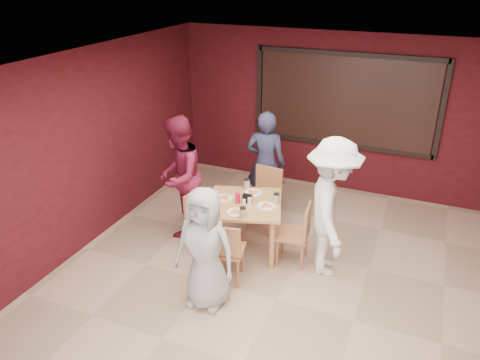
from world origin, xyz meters
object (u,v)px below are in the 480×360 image
at_px(chair_front, 226,249).
at_px(chair_back, 265,194).
at_px(diner_back, 266,164).
at_px(diner_right, 331,208).
at_px(chair_right, 298,231).
at_px(chair_left, 200,216).
at_px(diner_front, 205,249).
at_px(dining_table, 245,209).
at_px(diner_left, 179,177).

relative_size(chair_front, chair_back, 0.94).
bearing_deg(diner_back, diner_right, 129.68).
bearing_deg(chair_front, chair_back, 91.98).
height_order(chair_right, diner_back, diner_back).
bearing_deg(chair_left, diner_front, -59.47).
relative_size(dining_table, diner_right, 0.66).
bearing_deg(dining_table, diner_left, 172.61).
bearing_deg(chair_left, diner_back, 67.29).
xyz_separation_m(dining_table, chair_front, (0.06, -0.77, -0.19)).
xyz_separation_m(chair_front, diner_front, (-0.05, -0.47, 0.28)).
bearing_deg(chair_front, diner_back, 95.49).
xyz_separation_m(dining_table, diner_back, (-0.13, 1.21, 0.18)).
bearing_deg(chair_front, dining_table, 94.17).
xyz_separation_m(chair_right, diner_front, (-0.77, -1.25, 0.28)).
distance_m(chair_right, diner_front, 1.50).
relative_size(dining_table, chair_back, 1.34).
bearing_deg(chair_left, chair_right, 3.78).
bearing_deg(chair_back, diner_left, -148.13).
distance_m(diner_left, diner_right, 2.33).
xyz_separation_m(chair_front, chair_back, (-0.06, 1.61, 0.03)).
height_order(dining_table, chair_left, dining_table).
bearing_deg(diner_back, diner_left, 38.77).
relative_size(diner_left, diner_right, 0.97).
relative_size(dining_table, diner_left, 0.68).
bearing_deg(diner_front, chair_front, 84.32).
xyz_separation_m(chair_right, diner_left, (-1.90, 0.13, 0.42)).
bearing_deg(chair_right, diner_right, -1.12).
relative_size(diner_front, diner_back, 0.89).
xyz_separation_m(chair_front, chair_right, (0.72, 0.78, -0.00)).
height_order(diner_back, diner_right, diner_right).
bearing_deg(diner_right, chair_right, 71.32).
relative_size(chair_right, diner_back, 0.50).
height_order(chair_back, diner_back, diner_back).
bearing_deg(chair_back, dining_table, -90.01).
relative_size(dining_table, diner_front, 0.81).
xyz_separation_m(chair_back, diner_front, (0.01, -2.09, 0.25)).
bearing_deg(chair_back, diner_right, -35.01).
bearing_deg(diner_left, chair_back, 109.30).
xyz_separation_m(diner_front, diner_right, (1.19, 1.25, 0.17)).
xyz_separation_m(chair_back, chair_left, (-0.67, -0.93, -0.06)).
distance_m(chair_front, chair_right, 1.06).
distance_m(chair_back, diner_right, 1.52).
bearing_deg(diner_right, diner_left, 68.93).
distance_m(dining_table, diner_front, 1.24).
bearing_deg(chair_right, diner_back, 127.35).
xyz_separation_m(dining_table, diner_left, (-1.12, 0.15, 0.23)).
height_order(chair_front, diner_right, diner_right).
bearing_deg(diner_left, chair_front, 39.68).
xyz_separation_m(dining_table, chair_left, (-0.67, -0.08, -0.22)).
bearing_deg(chair_right, diner_left, 175.97).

